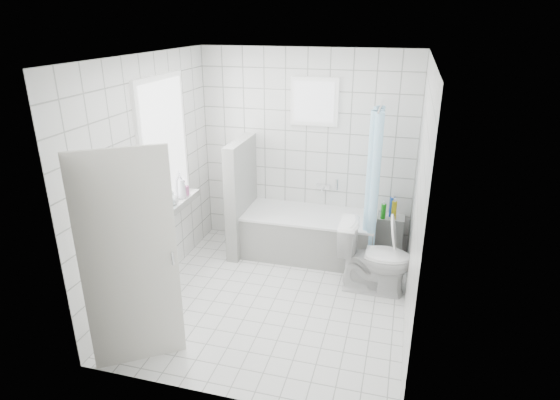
% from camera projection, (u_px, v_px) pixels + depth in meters
% --- Properties ---
extents(ground, '(3.00, 3.00, 0.00)m').
position_uv_depth(ground, '(275.00, 299.00, 5.22)').
color(ground, white).
rests_on(ground, ground).
extents(ceiling, '(3.00, 3.00, 0.00)m').
position_uv_depth(ceiling, '(274.00, 56.00, 4.27)').
color(ceiling, white).
rests_on(ceiling, ground).
extents(wall_back, '(2.80, 0.02, 2.60)m').
position_uv_depth(wall_back, '(306.00, 151.00, 6.09)').
color(wall_back, white).
rests_on(wall_back, ground).
extents(wall_front, '(2.80, 0.02, 2.60)m').
position_uv_depth(wall_front, '(218.00, 259.00, 3.40)').
color(wall_front, white).
rests_on(wall_front, ground).
extents(wall_left, '(0.02, 3.00, 2.60)m').
position_uv_depth(wall_left, '(151.00, 178.00, 5.09)').
color(wall_left, white).
rests_on(wall_left, ground).
extents(wall_right, '(0.02, 3.00, 2.60)m').
position_uv_depth(wall_right, '(417.00, 203.00, 4.40)').
color(wall_right, white).
rests_on(wall_right, ground).
extents(window_left, '(0.01, 0.90, 1.40)m').
position_uv_depth(window_left, '(166.00, 145.00, 5.23)').
color(window_left, white).
rests_on(window_left, wall_left).
extents(window_back, '(0.50, 0.01, 0.50)m').
position_uv_depth(window_back, '(314.00, 102.00, 5.79)').
color(window_back, white).
rests_on(window_back, wall_back).
extents(window_sill, '(0.18, 1.02, 0.08)m').
position_uv_depth(window_sill, '(175.00, 206.00, 5.49)').
color(window_sill, white).
rests_on(window_sill, wall_left).
extents(door, '(0.68, 0.49, 2.00)m').
position_uv_depth(door, '(130.00, 262.00, 3.96)').
color(door, silver).
rests_on(door, ground).
extents(bathtub, '(1.68, 0.77, 0.58)m').
position_uv_depth(bathtub, '(310.00, 234.00, 6.09)').
color(bathtub, white).
rests_on(bathtub, ground).
extents(partition_wall, '(0.15, 0.85, 1.50)m').
position_uv_depth(partition_wall, '(241.00, 196.00, 6.10)').
color(partition_wall, white).
rests_on(partition_wall, ground).
extents(tiled_ledge, '(0.40, 0.24, 0.55)m').
position_uv_depth(tiled_ledge, '(387.00, 236.00, 6.08)').
color(tiled_ledge, white).
rests_on(tiled_ledge, ground).
extents(toilet, '(0.82, 0.47, 0.83)m').
position_uv_depth(toilet, '(375.00, 257.00, 5.25)').
color(toilet, white).
rests_on(toilet, ground).
extents(curtain_rod, '(0.02, 0.80, 0.02)m').
position_uv_depth(curtain_rod, '(381.00, 106.00, 5.25)').
color(curtain_rod, silver).
rests_on(curtain_rod, wall_back).
extents(shower_curtain, '(0.14, 0.48, 1.78)m').
position_uv_depth(shower_curtain, '(374.00, 185.00, 5.46)').
color(shower_curtain, '#51B7EF').
rests_on(shower_curtain, curtain_rod).
extents(tub_faucet, '(0.18, 0.06, 0.06)m').
position_uv_depth(tub_faucet, '(323.00, 186.00, 6.16)').
color(tub_faucet, silver).
rests_on(tub_faucet, wall_back).
extents(sill_bottles, '(0.19, 0.56, 0.33)m').
position_uv_depth(sill_bottles, '(177.00, 191.00, 5.49)').
color(sill_bottles, '#2CAECA').
rests_on(sill_bottles, window_sill).
extents(ledge_bottles, '(0.19, 0.16, 0.26)m').
position_uv_depth(ledge_bottles, '(390.00, 209.00, 5.90)').
color(ledge_bottles, gold).
rests_on(ledge_bottles, tiled_ledge).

